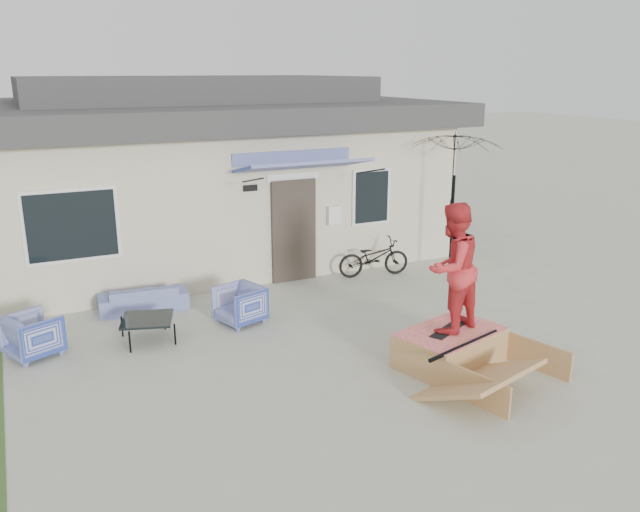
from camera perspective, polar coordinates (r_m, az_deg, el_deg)
name	(u,v)px	position (r m, az deg, el deg)	size (l,w,h in m)	color
ground	(357,379)	(9.32, 3.24, -10.73)	(90.00, 90.00, 0.00)	#AAAC99
house	(196,168)	(15.93, -10.86, 7.66)	(10.80, 8.49, 4.10)	beige
loveseat	(143,294)	(12.13, -15.32, -3.23)	(1.57, 0.46, 0.61)	navy
armchair_left	(33,333)	(10.77, -23.98, -6.23)	(0.71, 0.67, 0.73)	navy
armchair_right	(240,303)	(11.18, -7.09, -4.11)	(0.71, 0.66, 0.73)	navy
coffee_table	(148,329)	(10.80, -14.91, -6.26)	(0.78, 0.78, 0.39)	black
bicycle	(374,253)	(13.61, 4.75, 0.22)	(0.53, 1.53, 0.98)	black
patio_umbrella	(454,192)	(13.81, 11.69, 5.54)	(2.09, 1.96, 2.20)	black
skate_ramp	(450,347)	(9.85, 11.39, -7.89)	(1.51, 2.01, 0.50)	#AD7E4A
skateboard	(448,329)	(9.77, 11.24, -6.31)	(0.82, 0.21, 0.05)	black
skater	(452,266)	(9.44, 11.56, -0.83)	(0.93, 0.72, 1.90)	red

